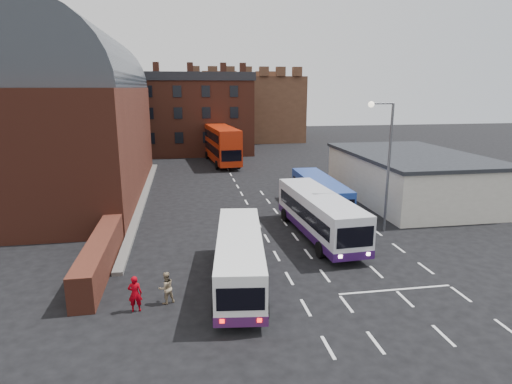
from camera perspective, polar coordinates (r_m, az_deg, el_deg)
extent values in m
plane|color=black|center=(24.29, 3.99, -10.63)|extent=(180.00, 180.00, 0.00)
cube|color=#602B1E|center=(43.98, -23.04, 6.11)|extent=(12.00, 28.00, 10.00)
cylinder|color=#1E2328|center=(43.70, -23.66, 12.61)|extent=(12.00, 26.00, 12.00)
cube|color=#602B1E|center=(25.67, -20.08, -7.93)|extent=(1.20, 10.00, 1.80)
cube|color=beige|center=(41.67, 19.83, 1.84)|extent=(10.00, 16.00, 4.00)
cube|color=#282B30|center=(41.31, 20.06, 4.69)|extent=(10.40, 16.40, 0.30)
cube|color=brown|center=(67.64, -10.28, 9.71)|extent=(22.00, 10.00, 11.00)
cube|color=brown|center=(88.31, -2.24, 11.13)|extent=(22.00, 22.00, 12.00)
cube|color=white|center=(22.33, -2.19, -8.47)|extent=(3.43, 10.09, 2.25)
cube|color=black|center=(22.28, -2.20, -8.15)|extent=(3.35, 8.90, 0.81)
cylinder|color=black|center=(25.69, -4.76, -8.16)|extent=(0.36, 0.92, 0.90)
cylinder|color=black|center=(19.68, -5.48, -15.40)|extent=(0.36, 0.92, 0.90)
cylinder|color=black|center=(25.69, 0.31, -8.10)|extent=(0.36, 0.92, 0.90)
cylinder|color=black|center=(19.69, 1.31, -15.32)|extent=(0.36, 0.92, 0.90)
cube|color=silver|center=(29.40, 8.42, -2.72)|extent=(3.15, 11.15, 2.51)
cube|color=black|center=(29.35, 8.43, -2.44)|extent=(3.14, 9.96, 0.90)
cylinder|color=black|center=(27.25, 13.48, -7.08)|extent=(0.34, 1.02, 1.00)
cylinder|color=black|center=(33.68, 7.94, -2.79)|extent=(0.34, 1.02, 1.00)
cylinder|color=black|center=(26.27, 8.53, -7.64)|extent=(0.34, 1.02, 1.00)
cylinder|color=black|center=(32.89, 3.84, -3.09)|extent=(0.34, 1.02, 1.00)
cube|color=navy|center=(35.65, 8.50, -0.05)|extent=(2.42, 10.10, 2.29)
cube|color=black|center=(35.61, 8.51, 0.16)|extent=(2.46, 8.90, 0.82)
cylinder|color=black|center=(33.39, 11.94, -3.19)|extent=(0.27, 0.92, 0.92)
cylinder|color=black|center=(39.56, 8.51, -0.38)|extent=(0.27, 0.92, 0.92)
cylinder|color=black|center=(32.67, 8.17, -3.40)|extent=(0.27, 0.92, 0.92)
cylinder|color=black|center=(38.95, 5.29, -0.51)|extent=(0.27, 0.92, 0.92)
cube|color=#B2240A|center=(57.62, -4.57, 6.47)|extent=(3.98, 12.61, 4.40)
cube|color=black|center=(57.70, -4.55, 5.86)|extent=(3.92, 11.42, 1.01)
cylinder|color=black|center=(54.40, -2.30, 3.73)|extent=(0.42, 1.15, 1.13)
cylinder|color=black|center=(62.46, -3.99, 5.01)|extent=(0.42, 1.15, 1.13)
cylinder|color=black|center=(53.87, -5.23, 3.59)|extent=(0.42, 1.15, 1.13)
cylinder|color=black|center=(61.99, -6.56, 4.89)|extent=(0.42, 1.15, 1.13)
cylinder|color=#4F5055|center=(31.05, 17.25, 2.89)|extent=(0.18, 0.18, 8.99)
cylinder|color=#4F5055|center=(30.22, 16.50, 11.25)|extent=(1.57, 0.12, 0.11)
sphere|color=#FFF2CC|center=(29.88, 15.11, 11.21)|extent=(0.40, 0.40, 0.40)
imported|color=#96000B|center=(20.80, -15.83, -12.91)|extent=(0.64, 0.43, 1.73)
imported|color=tan|center=(21.19, -11.90, -12.39)|extent=(0.94, 0.86, 1.57)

